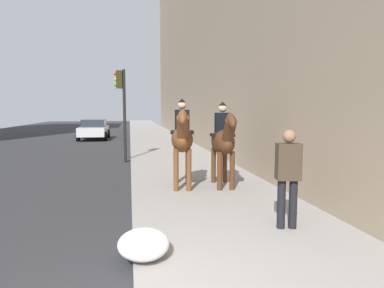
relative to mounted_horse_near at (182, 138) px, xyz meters
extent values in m
ellipsoid|color=brown|center=(0.08, -0.01, -0.04)|extent=(1.56, 0.77, 0.66)
cylinder|color=brown|center=(-0.39, -0.11, -0.77)|extent=(0.13, 0.13, 1.06)
cylinder|color=brown|center=(-0.34, 0.21, -0.77)|extent=(0.13, 0.13, 1.06)
cylinder|color=brown|center=(0.50, -0.23, -0.77)|extent=(0.13, 0.13, 1.06)
cylinder|color=brown|center=(0.55, 0.08, -0.77)|extent=(0.13, 0.13, 1.06)
cylinder|color=brown|center=(-0.68, 0.10, 0.31)|extent=(0.67, 0.37, 0.68)
ellipsoid|color=brown|center=(-0.89, 0.13, 0.56)|extent=(0.65, 0.31, 0.49)
cylinder|color=black|center=(0.78, -0.11, -0.14)|extent=(0.29, 0.14, 0.55)
cube|color=black|center=(0.13, -0.02, 0.14)|extent=(0.52, 0.66, 0.08)
cube|color=black|center=(0.13, -0.02, 0.46)|extent=(0.33, 0.42, 0.55)
sphere|color=#D8AD8C|center=(0.13, -0.02, 0.85)|extent=(0.22, 0.22, 0.22)
cone|color=black|center=(0.13, -0.02, 0.97)|extent=(0.23, 0.23, 0.10)
ellipsoid|color=#4C2B16|center=(-0.03, -1.08, -0.12)|extent=(1.54, 0.68, 0.66)
cylinder|color=#4C2B16|center=(-0.49, -1.20, -0.81)|extent=(0.13, 0.13, 0.98)
cylinder|color=#4C2B16|center=(-0.46, -0.88, -0.81)|extent=(0.13, 0.13, 0.98)
cylinder|color=#4C2B16|center=(0.41, -1.27, -0.81)|extent=(0.13, 0.13, 0.98)
cylinder|color=#4C2B16|center=(0.43, -0.95, -0.81)|extent=(0.13, 0.13, 0.98)
cylinder|color=#4C2B16|center=(-0.80, -1.02, 0.23)|extent=(0.65, 0.33, 0.68)
ellipsoid|color=#4C2B16|center=(-1.00, -1.00, 0.48)|extent=(0.64, 0.27, 0.49)
cylinder|color=black|center=(0.68, -1.13, -0.22)|extent=(0.29, 0.12, 0.55)
cube|color=black|center=(0.02, -1.08, 0.06)|extent=(0.49, 0.63, 0.08)
cube|color=black|center=(0.02, -1.08, 0.38)|extent=(0.31, 0.40, 0.55)
sphere|color=#D8AD8C|center=(0.02, -1.08, 0.77)|extent=(0.22, 0.22, 0.22)
cone|color=black|center=(0.02, -1.08, 0.89)|extent=(0.22, 0.22, 0.10)
cylinder|color=black|center=(-3.28, -1.20, -0.87)|extent=(0.14, 0.14, 0.85)
cylinder|color=black|center=(-3.31, -1.40, -0.87)|extent=(0.14, 0.14, 0.85)
cube|color=#3F3326|center=(-3.29, -1.30, -0.14)|extent=(0.33, 0.44, 0.62)
sphere|color=#8C664C|center=(-3.29, -1.30, 0.29)|extent=(0.22, 0.22, 0.22)
cube|color=silver|center=(16.26, 3.87, -0.80)|extent=(4.06, 1.85, 0.60)
cube|color=#262D38|center=(16.50, 3.87, -0.24)|extent=(2.13, 1.61, 0.52)
cylinder|color=black|center=(14.99, 3.00, -1.10)|extent=(0.64, 0.23, 0.64)
cylinder|color=black|center=(15.02, 4.79, -1.10)|extent=(0.64, 0.23, 0.64)
cylinder|color=black|center=(17.49, 2.96, -1.10)|extent=(0.64, 0.23, 0.64)
cylinder|color=black|center=(17.52, 4.75, -1.10)|extent=(0.64, 0.23, 0.64)
cylinder|color=black|center=(5.27, 1.53, 0.45)|extent=(0.12, 0.12, 3.75)
cube|color=#2D280C|center=(5.27, 1.71, 1.93)|extent=(0.20, 0.24, 0.70)
sphere|color=red|center=(5.27, 1.84, 2.15)|extent=(0.14, 0.14, 0.14)
sphere|color=orange|center=(5.27, 1.84, 1.93)|extent=(0.14, 0.14, 0.14)
sphere|color=green|center=(5.27, 1.84, 1.71)|extent=(0.14, 0.14, 0.14)
ellipsoid|color=white|center=(-3.91, 1.17, -1.14)|extent=(0.94, 0.72, 0.33)
camera|label=1|loc=(-8.43, 1.33, 0.74)|focal=31.01mm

